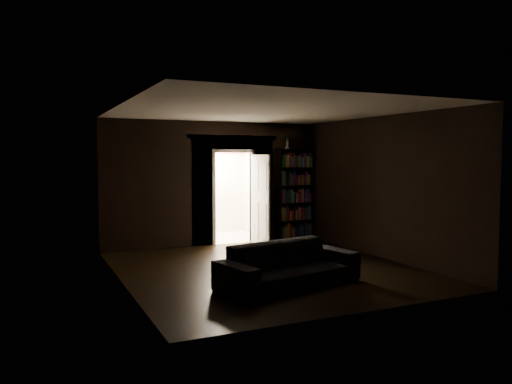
{
  "coord_description": "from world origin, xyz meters",
  "views": [
    {
      "loc": [
        -3.84,
        -7.88,
        1.99
      ],
      "look_at": [
        0.22,
        0.9,
        1.32
      ],
      "focal_mm": 35.0,
      "sensor_mm": 36.0,
      "label": 1
    }
  ],
  "objects": [
    {
      "name": "ground",
      "position": [
        0.0,
        0.0,
        0.0
      ],
      "size": [
        5.5,
        5.5,
        0.0
      ],
      "primitive_type": "plane",
      "color": "black",
      "rests_on": "ground"
    },
    {
      "name": "room_walls",
      "position": [
        -0.01,
        1.07,
        1.68
      ],
      "size": [
        5.02,
        5.61,
        2.84
      ],
      "color": "black",
      "rests_on": "ground"
    },
    {
      "name": "kitchen_alcove",
      "position": [
        0.5,
        3.87,
        1.21
      ],
      "size": [
        2.2,
        1.8,
        2.6
      ],
      "color": "beige",
      "rests_on": "ground"
    },
    {
      "name": "sofa",
      "position": [
        -0.19,
        -1.19,
        0.44
      ],
      "size": [
        2.45,
        1.46,
        0.88
      ],
      "primitive_type": "imported",
      "rotation": [
        0.0,
        0.0,
        0.21
      ],
      "color": "black",
      "rests_on": "ground"
    },
    {
      "name": "bookshelf",
      "position": [
        1.99,
        2.55,
        1.1
      ],
      "size": [
        0.95,
        0.62,
        2.2
      ],
      "primitive_type": "cube",
      "rotation": [
        0.0,
        0.0,
        -0.37
      ],
      "color": "black",
      "rests_on": "ground"
    },
    {
      "name": "refrigerator",
      "position": [
        -0.1,
        4.11,
        0.82
      ],
      "size": [
        0.81,
        0.76,
        1.65
      ],
      "primitive_type": "cube",
      "rotation": [
        0.0,
        0.0,
        -0.12
      ],
      "color": "silver",
      "rests_on": "ground"
    },
    {
      "name": "door",
      "position": [
        0.98,
        2.31,
        1.02
      ],
      "size": [
        0.07,
        0.85,
        2.05
      ],
      "primitive_type": "cube",
      "rotation": [
        0.0,
        0.0,
        1.59
      ],
      "color": "white",
      "rests_on": "ground"
    },
    {
      "name": "figurine",
      "position": [
        1.8,
        2.56,
        2.33
      ],
      "size": [
        0.12,
        0.12,
        0.27
      ],
      "primitive_type": "cube",
      "rotation": [
        0.0,
        0.0,
        -0.39
      ],
      "color": "white",
      "rests_on": "bookshelf"
    },
    {
      "name": "bottles",
      "position": [
        -0.02,
        4.09,
        1.79
      ],
      "size": [
        0.67,
        0.36,
        0.28
      ],
      "primitive_type": "cube",
      "rotation": [
        0.0,
        0.0,
        -0.42
      ],
      "color": "black",
      "rests_on": "refrigerator"
    }
  ]
}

